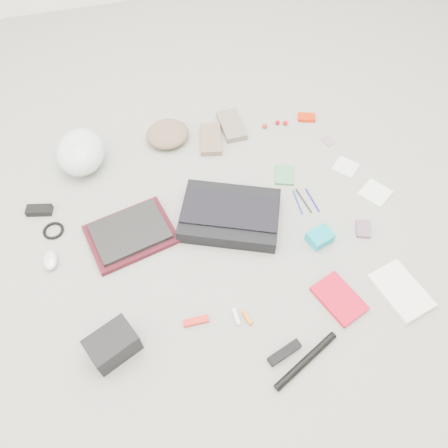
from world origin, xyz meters
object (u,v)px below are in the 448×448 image
object	(u,v)px
messenger_bag	(230,215)
bike_helmet	(81,152)
book_red	(339,299)
accordion_wallet	(320,237)
laptop	(130,231)
camera_bag	(113,345)

from	to	relation	value
messenger_bag	bike_helmet	distance (m)	0.79
book_red	accordion_wallet	size ratio (longest dim) A/B	2.02
messenger_bag	accordion_wallet	size ratio (longest dim) A/B	4.26
laptop	bike_helmet	world-z (taller)	bike_helmet
accordion_wallet	laptop	bearing A→B (deg)	146.05
camera_bag	messenger_bag	bearing A→B (deg)	15.12
laptop	accordion_wallet	world-z (taller)	accordion_wallet
messenger_bag	accordion_wallet	bearing A→B (deg)	-7.80
laptop	camera_bag	size ratio (longest dim) A/B	1.79
messenger_bag	book_red	distance (m)	0.58
messenger_bag	accordion_wallet	world-z (taller)	messenger_bag
bike_helmet	accordion_wallet	xyz separation A→B (m)	(0.94, -0.72, -0.06)
laptop	bike_helmet	bearing A→B (deg)	95.31
laptop	book_red	bearing A→B (deg)	-47.37
bike_helmet	accordion_wallet	world-z (taller)	bike_helmet
laptop	book_red	size ratio (longest dim) A/B	1.53
bike_helmet	accordion_wallet	bearing A→B (deg)	-29.21
laptop	bike_helmet	size ratio (longest dim) A/B	1.11
bike_helmet	accordion_wallet	size ratio (longest dim) A/B	2.78
laptop	accordion_wallet	bearing A→B (deg)	-29.59
bike_helmet	camera_bag	distance (m)	0.97
camera_bag	accordion_wallet	bearing A→B (deg)	-8.25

